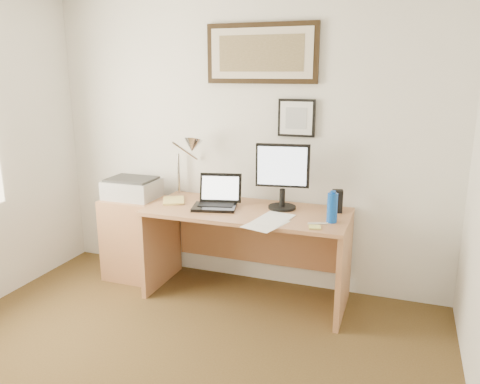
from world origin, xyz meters
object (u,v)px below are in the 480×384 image
at_px(water_bottle, 332,208).
at_px(book, 163,201).
at_px(desk, 250,235).
at_px(laptop, 217,200).
at_px(side_cabinet, 136,238).
at_px(printer, 132,188).
at_px(lcd_monitor, 282,173).

distance_m(water_bottle, book, 1.42).
relative_size(desk, laptop, 4.13).
bearing_deg(side_cabinet, laptop, -3.98).
bearing_deg(laptop, side_cabinet, 176.02).
bearing_deg(printer, lcd_monitor, 2.11).
height_order(side_cabinet, desk, desk).
height_order(side_cabinet, water_bottle, water_bottle).
distance_m(desk, lcd_monitor, 0.58).
bearing_deg(water_bottle, laptop, 175.05).
relative_size(water_bottle, book, 0.91).
height_order(desk, lcd_monitor, lcd_monitor).
relative_size(side_cabinet, desk, 0.46).
relative_size(book, lcd_monitor, 0.46).
distance_m(side_cabinet, book, 0.52).
xyz_separation_m(water_bottle, printer, (-1.77, 0.16, -0.04)).
xyz_separation_m(side_cabinet, lcd_monitor, (1.32, 0.07, 0.68)).
bearing_deg(printer, desk, 0.58).
relative_size(side_cabinet, lcd_monitor, 1.40).
height_order(book, lcd_monitor, lcd_monitor).
height_order(water_bottle, printer, water_bottle).
bearing_deg(printer, water_bottle, -5.22).
height_order(water_bottle, lcd_monitor, lcd_monitor).
bearing_deg(water_bottle, desk, 165.73).
bearing_deg(laptop, printer, 174.47).
distance_m(laptop, lcd_monitor, 0.57).
bearing_deg(lcd_monitor, book, -171.79).
relative_size(side_cabinet, water_bottle, 3.38).
bearing_deg(side_cabinet, lcd_monitor, 3.20).
bearing_deg(side_cabinet, book, -11.59).
bearing_deg(laptop, desk, 19.93).
xyz_separation_m(side_cabinet, water_bottle, (1.75, -0.14, 0.49)).
height_order(desk, printer, printer).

